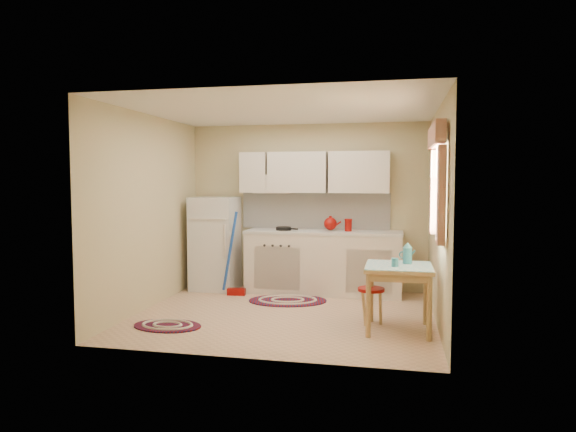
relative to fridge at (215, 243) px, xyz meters
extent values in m
plane|color=tan|center=(1.35, -1.25, -0.70)|extent=(3.60, 3.60, 0.00)
cube|color=silver|center=(1.35, -1.25, 1.80)|extent=(3.60, 3.20, 0.04)
cube|color=tan|center=(1.35, 0.35, 0.55)|extent=(3.60, 0.04, 2.50)
cube|color=tan|center=(1.35, -2.85, 0.55)|extent=(3.60, 0.04, 2.50)
cube|color=tan|center=(-0.45, -1.25, 0.55)|extent=(0.04, 3.20, 2.50)
cube|color=tan|center=(3.15, -1.25, 0.55)|extent=(0.04, 3.20, 2.50)
cube|color=white|center=(1.48, 0.34, 0.50)|extent=(2.25, 0.03, 0.55)
cube|color=beige|center=(1.48, 0.19, 1.07)|extent=(2.25, 0.33, 0.60)
cube|color=white|center=(3.13, -1.80, 0.85)|extent=(0.04, 0.85, 0.95)
cube|color=silver|center=(0.00, 0.00, 0.00)|extent=(0.65, 0.60, 1.40)
cube|color=beige|center=(1.65, 0.05, -0.26)|extent=(2.25, 0.60, 0.88)
cube|color=beige|center=(1.65, 0.05, 0.20)|extent=(2.27, 0.62, 0.04)
cylinder|color=black|center=(1.06, 0.00, 0.24)|extent=(0.30, 0.30, 0.05)
cylinder|color=#7D0804|center=(2.01, 0.05, 0.30)|extent=(0.12, 0.12, 0.16)
cube|color=tan|center=(2.72, -1.65, -0.34)|extent=(0.72, 0.72, 0.72)
cylinder|color=#7D0804|center=(2.41, -1.45, -0.49)|extent=(0.39, 0.39, 0.42)
cylinder|color=teal|center=(2.68, -1.75, 0.07)|extent=(0.09, 0.09, 0.10)
camera|label=1|loc=(2.67, -7.34, 0.96)|focal=32.00mm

